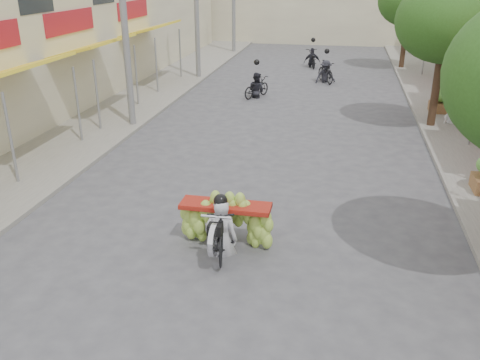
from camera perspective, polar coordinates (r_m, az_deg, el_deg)
name	(u,v)px	position (r m, az deg, el deg)	size (l,w,h in m)	color
sidewalk_left	(125,103)	(22.62, -12.79, 8.39)	(4.00, 60.00, 0.12)	gray
sidewalk_right	(471,121)	(21.30, 24.47, 6.02)	(4.00, 60.00, 0.12)	gray
utility_pole_mid	(123,13)	(18.63, -12.95, 17.82)	(0.60, 0.24, 8.00)	slate
street_tree_mid	(446,21)	(19.37, 22.14, 16.23)	(3.40, 3.40, 5.25)	#3A2719
street_tree_far	(409,0)	(31.23, 18.46, 18.60)	(3.40, 3.40, 5.25)	#3A2719
produce_crate_far	(447,97)	(21.92, 22.19, 8.60)	(1.20, 0.88, 1.16)	brown
banana_motorbike	(223,217)	(10.40, -1.93, -4.19)	(2.20, 1.98, 2.26)	black
pedestrian	(455,102)	(20.40, 22.95, 8.12)	(0.92, 0.81, 1.60)	silver
bg_motorbike_a	(256,81)	(23.27, 1.86, 11.05)	(1.27, 1.73, 1.95)	black
bg_motorbike_b	(326,66)	(26.74, 9.63, 12.47)	(1.28, 1.92, 1.95)	black
bg_motorbike_c	(312,54)	(30.96, 8.14, 13.83)	(1.06, 1.86, 1.95)	black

